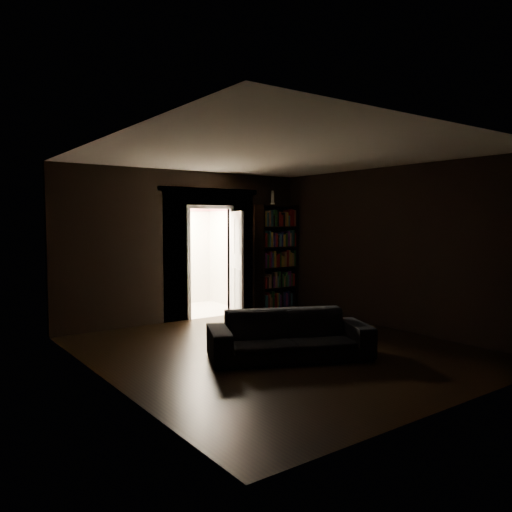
{
  "coord_description": "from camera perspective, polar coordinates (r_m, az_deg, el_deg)",
  "views": [
    {
      "loc": [
        -4.44,
        -5.54,
        1.86
      ],
      "look_at": [
        0.24,
        0.9,
        1.3
      ],
      "focal_mm": 35.0,
      "sensor_mm": 36.0,
      "label": 1
    }
  ],
  "objects": [
    {
      "name": "kitchen_alcove",
      "position": [
        10.65,
        -8.32,
        0.45
      ],
      "size": [
        2.2,
        1.8,
        2.6
      ],
      "color": "beige",
      "rests_on": "ground"
    },
    {
      "name": "refrigerator",
      "position": [
        10.74,
        -10.5,
        -1.61
      ],
      "size": [
        0.76,
        0.7,
        1.65
      ],
      "primitive_type": "cube",
      "rotation": [
        0.0,
        0.0,
        0.03
      ],
      "color": "white",
      "rests_on": "ground"
    },
    {
      "name": "door",
      "position": [
        9.51,
        -2.22,
        -1.05
      ],
      "size": [
        0.33,
        0.82,
        2.05
      ],
      "primitive_type": "cube",
      "rotation": [
        0.0,
        0.0,
        1.23
      ],
      "color": "silver",
      "rests_on": "ground"
    },
    {
      "name": "bottles",
      "position": [
        10.65,
        -10.68,
        3.42
      ],
      "size": [
        0.55,
        0.31,
        0.23
      ],
      "primitive_type": "cube",
      "rotation": [
        0.0,
        0.0,
        -0.43
      ],
      "color": "black",
      "rests_on": "refrigerator"
    },
    {
      "name": "sofa",
      "position": [
        6.85,
        3.85,
        -8.16
      ],
      "size": [
        2.37,
        1.75,
        0.84
      ],
      "primitive_type": "imported",
      "rotation": [
        0.0,
        0.0,
        -0.42
      ],
      "color": "black",
      "rests_on": "ground"
    },
    {
      "name": "bookshelf",
      "position": [
        10.4,
        2.35,
        -0.2
      ],
      "size": [
        0.95,
        0.58,
        2.2
      ],
      "primitive_type": "cube",
      "rotation": [
        0.0,
        0.0,
        0.31
      ],
      "color": "black",
      "rests_on": "ground"
    },
    {
      "name": "room_walls",
      "position": [
        7.96,
        -2.2,
        2.71
      ],
      "size": [
        5.02,
        5.61,
        2.84
      ],
      "color": "black",
      "rests_on": "ground"
    },
    {
      "name": "figurine",
      "position": [
        10.32,
        1.92,
        6.69
      ],
      "size": [
        0.12,
        0.12,
        0.29
      ],
      "primitive_type": "cube",
      "rotation": [
        0.0,
        0.0,
        0.31
      ],
      "color": "white",
      "rests_on": "bookshelf"
    },
    {
      "name": "ground",
      "position": [
        7.34,
        2.65,
        -10.7
      ],
      "size": [
        5.5,
        5.5,
        0.0
      ],
      "primitive_type": "plane",
      "color": "black",
      "rests_on": "ground"
    }
  ]
}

